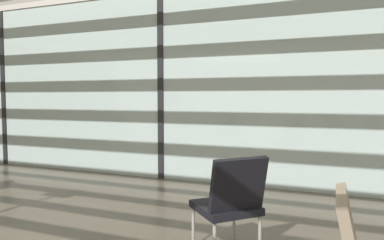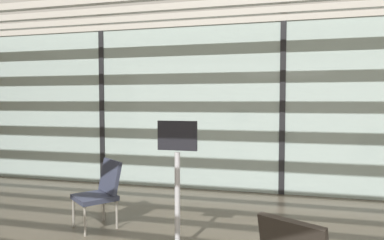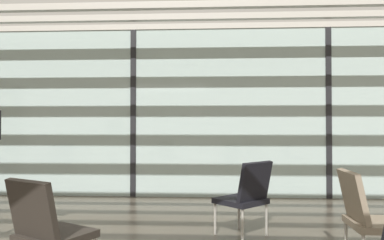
{
  "view_description": "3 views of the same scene",
  "coord_description": "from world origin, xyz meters",
  "views": [
    {
      "loc": [
        2.56,
        0.0,
        1.34
      ],
      "look_at": [
        0.35,
        5.67,
        0.95
      ],
      "focal_mm": 32.71,
      "sensor_mm": 36.0,
      "label": 1
    },
    {
      "loc": [
        0.02,
        -1.24,
        1.65
      ],
      "look_at": [
        -1.85,
        5.97,
        1.25
      ],
      "focal_mm": 33.11,
      "sensor_mm": 36.0,
      "label": 2
    },
    {
      "loc": [
        1.42,
        -1.51,
        1.26
      ],
      "look_at": [
        0.95,
        7.48,
        1.43
      ],
      "focal_mm": 34.63,
      "sensor_mm": 36.0,
      "label": 3
    }
  ],
  "objects": [
    {
      "name": "parked_airplane",
      "position": [
        -1.52,
        10.74,
        2.03
      ],
      "size": [
        11.0,
        4.07,
        4.07
      ],
      "color": "#B2BCD6",
      "rests_on": "ground"
    },
    {
      "name": "glass_curtain_wall",
      "position": [
        0.0,
        5.2,
        1.52
      ],
      "size": [
        14.0,
        0.08,
        3.04
      ],
      "primitive_type": "cube",
      "color": "#A3B7B2",
      "rests_on": "ground"
    },
    {
      "name": "lounge_chair_6",
      "position": [
        1.82,
        2.78,
        0.49
      ],
      "size": [
        0.71,
        0.71,
        0.87
      ],
      "rotation": [
        0.0,
        0.0,
        3.92
      ],
      "color": "black",
      "rests_on": "ground"
    },
    {
      "name": "lounge_chair_2",
      "position": [
        0.15,
        1.29,
        0.49
      ],
      "size": [
        0.67,
        0.69,
        0.87
      ],
      "rotation": [
        0.0,
        0.0,
        2.64
      ],
      "color": "#28231E",
      "rests_on": "ground"
    },
    {
      "name": "window_mullion_2",
      "position": [
        3.5,
        5.2,
        1.52
      ],
      "size": [
        0.1,
        0.12,
        3.04
      ],
      "primitive_type": "cube",
      "color": "black",
      "rests_on": "ground"
    },
    {
      "name": "window_mullion_1",
      "position": [
        0.0,
        5.2,
        1.52
      ],
      "size": [
        0.1,
        0.12,
        3.04
      ],
      "primitive_type": "cube",
      "color": "black",
      "rests_on": "ground"
    },
    {
      "name": "lounge_chair_0",
      "position": [
        2.8,
        1.85,
        0.49
      ],
      "size": [
        0.54,
        0.49,
        0.87
      ],
      "rotation": [
        0.0,
        0.0,
        1.55
      ],
      "color": "#7F705B",
      "rests_on": "ground"
    }
  ]
}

